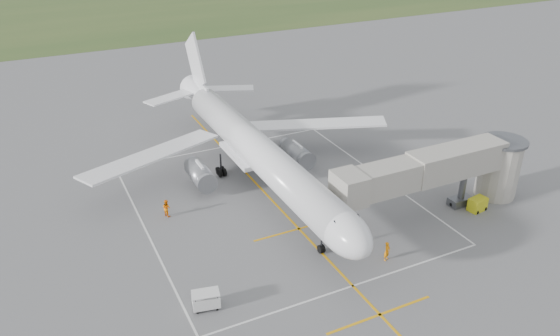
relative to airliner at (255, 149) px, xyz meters
name	(u,v)px	position (x,y,z in m)	size (l,w,h in m)	color
ground	(259,186)	(0.00, -0.75, -4.39)	(700.00, 700.00, 0.00)	#58585B
grass_strip	(86,3)	(0.00, 129.25, -4.38)	(700.00, 120.00, 0.02)	#304920
apron_markings	(281,209)	(0.00, -6.57, -4.38)	(28.20, 60.00, 0.01)	orange
airliner	(255,149)	(0.00, 0.00, 0.00)	(38.93, 46.75, 13.52)	silver
jet_bridge	(449,170)	(15.72, -14.25, 0.35)	(23.40, 5.00, 7.20)	gray
gpu_unit	(478,204)	(18.84, -15.92, -3.68)	(2.09, 1.61, 1.44)	gold
baggage_cart	(206,300)	(-12.30, -17.79, -3.60)	(2.45, 1.76, 1.55)	silver
ramp_worker_nose	(387,251)	(4.85, -18.90, -3.44)	(0.70, 0.46, 1.91)	orange
ramp_worker_wing	(167,208)	(-11.28, -2.40, -3.44)	(0.92, 0.72, 1.90)	orange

